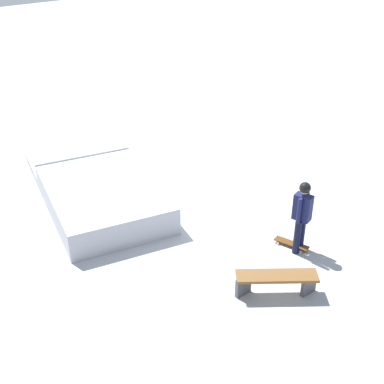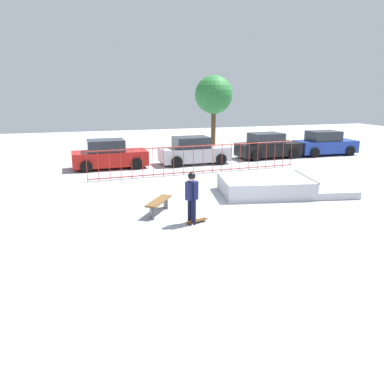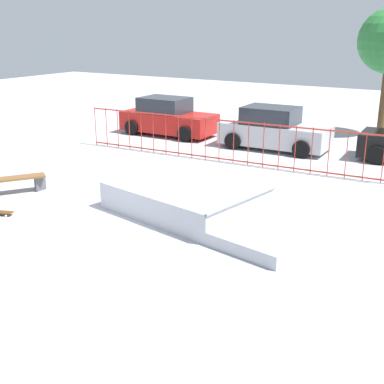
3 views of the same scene
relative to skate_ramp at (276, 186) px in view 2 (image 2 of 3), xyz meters
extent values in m
plane|color=#A8AAB2|center=(-1.82, -1.26, -0.32)|extent=(60.00, 60.00, 0.00)
cube|color=#B0B3BB|center=(-0.47, 0.09, 0.03)|extent=(4.02, 3.23, 0.70)
cube|color=#B0B3BB|center=(2.18, -0.42, -0.17)|extent=(2.26, 2.89, 0.30)
cylinder|color=gray|center=(1.30, -0.25, 0.38)|extent=(0.57, 2.57, 0.08)
cylinder|color=black|center=(-4.56, -2.51, 0.09)|extent=(0.15, 0.15, 0.82)
cylinder|color=black|center=(-4.49, -2.72, 0.09)|extent=(0.15, 0.15, 0.82)
cube|color=#191E4C|center=(-4.53, -2.61, 0.80)|extent=(0.43, 0.33, 0.60)
cylinder|color=#191E4C|center=(-4.58, -2.45, 0.80)|extent=(0.09, 0.09, 0.60)
cylinder|color=#191E4C|center=(-4.47, -2.78, 0.80)|extent=(0.09, 0.09, 0.60)
sphere|color=tan|center=(-4.53, -2.61, 1.25)|extent=(0.22, 0.22, 0.22)
sphere|color=black|center=(-4.53, -2.61, 1.28)|extent=(0.25, 0.25, 0.25)
cube|color=#593314|center=(-4.34, -2.60, -0.23)|extent=(0.82, 0.46, 0.02)
cylinder|color=silver|center=(-4.12, -2.40, -0.29)|extent=(0.06, 0.05, 0.06)
cylinder|color=silver|center=(-4.04, -2.61, -0.29)|extent=(0.06, 0.05, 0.06)
cylinder|color=silver|center=(-4.65, -2.59, -0.29)|extent=(0.06, 0.05, 0.06)
cylinder|color=silver|center=(-4.57, -2.80, -0.29)|extent=(0.06, 0.05, 0.06)
cylinder|color=#B22D23|center=(-1.82, 4.94, 1.13)|extent=(11.36, 0.59, 0.05)
cylinder|color=#B22D23|center=(-1.82, 4.94, -0.22)|extent=(11.36, 0.59, 0.05)
cylinder|color=#B22D23|center=(-7.50, 4.67, 0.43)|extent=(0.03, 0.03, 1.50)
cylinder|color=#B22D23|center=(-6.96, 4.69, 0.43)|extent=(0.03, 0.03, 1.50)
cylinder|color=#B22D23|center=(-6.42, 4.72, 0.43)|extent=(0.03, 0.03, 1.50)
cylinder|color=#B22D23|center=(-5.88, 4.74, 0.43)|extent=(0.03, 0.03, 1.50)
cylinder|color=#B22D23|center=(-5.33, 4.77, 0.43)|extent=(0.03, 0.03, 1.50)
cylinder|color=#B22D23|center=(-4.79, 4.80, 0.43)|extent=(0.03, 0.03, 1.50)
cylinder|color=#B22D23|center=(-4.25, 4.82, 0.43)|extent=(0.03, 0.03, 1.50)
cylinder|color=#B22D23|center=(-3.71, 4.85, 0.43)|extent=(0.03, 0.03, 1.50)
cylinder|color=#B22D23|center=(-3.17, 4.87, 0.43)|extent=(0.03, 0.03, 1.50)
cylinder|color=#B22D23|center=(-2.63, 4.90, 0.43)|extent=(0.03, 0.03, 1.50)
cylinder|color=#B22D23|center=(-2.09, 4.93, 0.43)|extent=(0.03, 0.03, 1.50)
cylinder|color=#B22D23|center=(-1.55, 4.95, 0.43)|extent=(0.03, 0.03, 1.50)
cylinder|color=#B22D23|center=(-1.01, 4.98, 0.43)|extent=(0.03, 0.03, 1.50)
cylinder|color=#B22D23|center=(-0.47, 5.00, 0.43)|extent=(0.03, 0.03, 1.50)
cylinder|color=#B22D23|center=(0.07, 5.03, 0.43)|extent=(0.03, 0.03, 1.50)
cylinder|color=#B22D23|center=(0.61, 5.05, 0.43)|extent=(0.03, 0.03, 1.50)
cylinder|color=#B22D23|center=(1.15, 5.08, 0.43)|extent=(0.03, 0.03, 1.50)
cylinder|color=#B22D23|center=(1.69, 5.11, 0.43)|extent=(0.03, 0.03, 1.50)
cylinder|color=#B22D23|center=(2.23, 5.13, 0.43)|extent=(0.03, 0.03, 1.50)
cylinder|color=#B22D23|center=(2.77, 5.16, 0.43)|extent=(0.03, 0.03, 1.50)
cylinder|color=#B22D23|center=(3.31, 5.18, 0.43)|extent=(0.03, 0.03, 1.50)
cylinder|color=#B22D23|center=(3.86, 5.21, 0.43)|extent=(0.03, 0.03, 1.50)
cube|color=brown|center=(-5.30, -1.18, 0.13)|extent=(1.24, 1.54, 0.06)
cube|color=#4C4C51|center=(-5.67, -1.71, -0.11)|extent=(0.08, 0.36, 0.42)
cube|color=#4C4C51|center=(-4.93, -0.64, -0.11)|extent=(0.08, 0.36, 0.42)
cube|color=red|center=(-6.09, 7.77, 0.24)|extent=(4.11, 1.73, 0.80)
cube|color=#262B33|center=(-6.29, 7.77, 0.96)|extent=(2.01, 1.52, 0.64)
cylinder|color=black|center=(-4.75, 8.63, 0.00)|extent=(0.64, 0.23, 0.64)
cylinder|color=black|center=(-4.74, 6.93, 0.00)|extent=(0.64, 0.23, 0.64)
cylinder|color=black|center=(-7.45, 8.61, 0.00)|extent=(0.64, 0.23, 0.64)
cylinder|color=black|center=(-7.44, 6.91, 0.00)|extent=(0.64, 0.23, 0.64)
cube|color=#B7B7BC|center=(-1.16, 7.68, 0.24)|extent=(4.14, 1.79, 0.80)
cube|color=#262B33|center=(-1.36, 7.68, 0.96)|extent=(2.03, 1.55, 0.64)
cylinder|color=black|center=(0.17, 8.56, 0.00)|extent=(0.64, 0.23, 0.64)
cylinder|color=black|center=(0.21, 6.86, 0.00)|extent=(0.64, 0.23, 0.64)
cylinder|color=black|center=(-2.53, 8.50, 0.00)|extent=(0.64, 0.23, 0.64)
cylinder|color=black|center=(-2.49, 6.80, 0.00)|extent=(0.64, 0.23, 0.64)
cube|color=black|center=(4.02, 8.26, 0.24)|extent=(4.18, 1.89, 0.80)
cube|color=#262B33|center=(3.82, 8.25, 0.96)|extent=(2.07, 1.59, 0.64)
cylinder|color=black|center=(5.33, 9.17, 0.00)|extent=(0.65, 0.25, 0.64)
cylinder|color=black|center=(5.41, 7.47, 0.00)|extent=(0.65, 0.25, 0.64)
cylinder|color=black|center=(2.63, 9.04, 0.00)|extent=(0.65, 0.25, 0.64)
cylinder|color=black|center=(2.71, 7.34, 0.00)|extent=(0.65, 0.25, 0.64)
cube|color=#1E3899|center=(8.30, 8.24, 0.24)|extent=(4.14, 1.80, 0.80)
cube|color=#262B33|center=(8.10, 8.25, 0.96)|extent=(2.04, 1.55, 0.64)
cylinder|color=black|center=(9.67, 9.06, 0.00)|extent=(0.65, 0.24, 0.64)
cylinder|color=black|center=(9.63, 7.36, 0.00)|extent=(0.65, 0.24, 0.64)
cylinder|color=black|center=(6.97, 9.13, 0.00)|extent=(0.65, 0.24, 0.64)
cylinder|color=black|center=(6.93, 7.43, 0.00)|extent=(0.65, 0.24, 0.64)
cylinder|color=brown|center=(1.78, 12.47, 1.25)|extent=(0.33, 0.33, 3.13)
sphere|color=#2B7936|center=(1.78, 12.47, 3.61)|extent=(2.68, 2.68, 2.68)
camera|label=1|loc=(-10.81, 4.89, 6.63)|focal=48.79mm
camera|label=2|loc=(-8.15, -14.29, 3.96)|focal=36.70mm
camera|label=3|loc=(5.98, -10.21, 4.22)|focal=47.21mm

